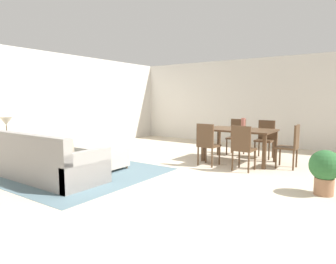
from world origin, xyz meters
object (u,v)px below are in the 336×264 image
Objects in this scene: dining_table at (239,133)px; ottoman_table at (100,156)px; side_table at (8,147)px; dining_chair_head_east at (291,144)px; dining_chair_far_left at (237,134)px; couch at (45,163)px; table_lamp at (6,122)px; dining_chair_near_left at (207,142)px; dining_chair_far_right at (265,137)px; potted_plant at (325,169)px; vase_centerpiece at (243,124)px; dining_chair_near_right at (243,146)px.

ottoman_table is at bearing -134.34° from dining_table.
dining_chair_head_east is (4.92, 3.33, 0.08)m from side_table.
dining_chair_far_left is (-0.40, 0.86, -0.15)m from dining_table.
couch is 1.45m from side_table.
dining_table is (3.78, 3.36, -0.30)m from table_lamp.
dining_chair_near_left is at bearing 37.06° from table_lamp.
dining_chair_far_left is at bearing 177.00° from dining_chair_far_right.
table_lamp is 0.57× the size of dining_chair_head_east.
potted_plant is (5.72, 1.81, -0.56)m from table_lamp.
vase_centerpiece is at bearing 59.89° from dining_chair_near_left.
dining_table reaches higher than ottoman_table.
dining_chair_head_east is (1.55, 0.78, 0.00)m from dining_chair_near_left.
vase_centerpiece is (-0.32, 0.86, 0.37)m from dining_chair_near_right.
couch is at bearing -124.30° from dining_table.
side_table is at bearing -142.94° from dining_chair_near_left.
dining_chair_near_right is 0.99m from vase_centerpiece.
table_lamp is at bearing -148.83° from dining_chair_near_right.
dining_chair_head_east reaches higher than side_table.
couch is 4.70m from dining_chair_far_left.
side_table is at bearing -145.93° from dining_chair_head_east.
dining_chair_far_left is at bearing 134.27° from potted_plant.
table_lamp reaches higher than dining_chair_far_left.
dining_chair_near_left is 1.74m from dining_chair_head_east.
table_lamp reaches higher than dining_chair_near_right.
dining_chair_head_east is (1.14, -0.03, -0.15)m from dining_table.
dining_chair_near_right is 1.00× the size of dining_chair_far_left.
side_table is 0.60× the size of dining_chair_far_right.
side_table is at bearing -162.42° from potted_plant.
dining_table is at bearing 55.70° from couch.
dining_chair_near_right is at bearing -1.59° from dining_chair_near_left.
side_table is 5.40m from dining_chair_far_left.
ottoman_table is at bearing 83.07° from couch.
dining_chair_near_left is at bearing 162.72° from potted_plant.
table_lamp reaches higher than dining_table.
ottoman_table is at bearing -146.40° from dining_chair_head_east.
table_lamp is 0.34× the size of dining_table.
ottoman_table is 2.08× the size of side_table.
vase_centerpiece is 0.37× the size of potted_plant.
dining_chair_near_left and dining_chair_near_right have the same top height.
table_lamp is 0.57× the size of dining_chair_far_right.
table_lamp is 5.13m from vase_centerpiece.
dining_chair_far_left is at bearing 119.57° from vase_centerpiece.
dining_table is at bearing 63.17° from dining_chair_near_left.
side_table is 6.00m from potted_plant.
table_lamp reaches higher than couch.
ottoman_table is 4.01m from dining_chair_head_east.
dining_chair_far_left is 1.00× the size of dining_chair_far_right.
dining_chair_head_east is (4.92, 3.33, -0.44)m from table_lamp.
side_table is 5.87m from dining_chair_far_right.
dining_chair_near_left is 1.00× the size of dining_chair_far_right.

